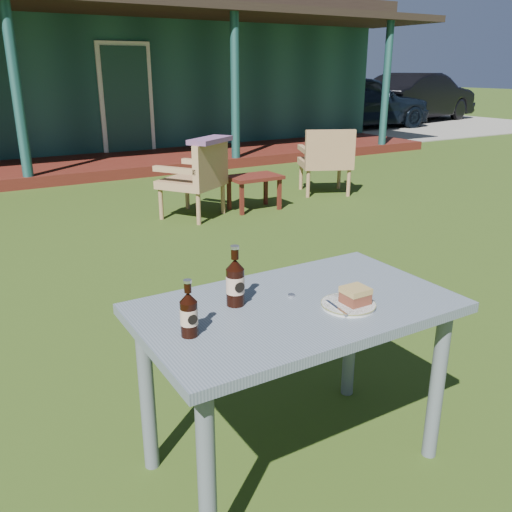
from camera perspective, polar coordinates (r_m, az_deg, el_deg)
ground at (r=3.67m, az=-10.53°, el=-6.40°), size 80.00×80.00×0.00m
gravel_strip at (r=16.50m, az=14.41°, el=13.16°), size 9.00×6.00×0.02m
car_near at (r=15.42m, az=10.59°, el=15.70°), size 4.27×1.82×1.44m
car_far at (r=18.06m, az=16.79°, el=15.69°), size 4.59×2.39×1.44m
cafe_table at (r=2.10m, az=4.22°, el=-7.50°), size 1.20×0.70×0.72m
plate at (r=2.05m, az=9.69°, el=-5.08°), size 0.20×0.20×0.01m
cake_slice at (r=2.04m, az=10.42°, el=-4.08°), size 0.09×0.09×0.06m
fork at (r=2.00m, az=8.46°, el=-5.38°), size 0.03×0.14×0.00m
cola_bottle_near at (r=2.01m, az=-2.20°, el=-2.72°), size 0.07×0.07×0.23m
cola_bottle_far at (r=1.80m, az=-7.08°, el=-6.05°), size 0.06×0.06×0.20m
bottle_cap at (r=2.12m, az=3.74°, el=-4.15°), size 0.03×0.03×0.01m
armchair_left at (r=5.95m, az=-6.14°, el=8.42°), size 0.82×0.81×0.83m
armchair_right at (r=7.13m, az=7.44°, el=10.22°), size 0.81×0.79×0.84m
floral_throw at (r=5.81m, az=-4.85°, el=12.06°), size 0.60×0.50×0.05m
side_table at (r=6.28m, az=-0.19°, el=7.95°), size 0.60×0.40×0.40m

